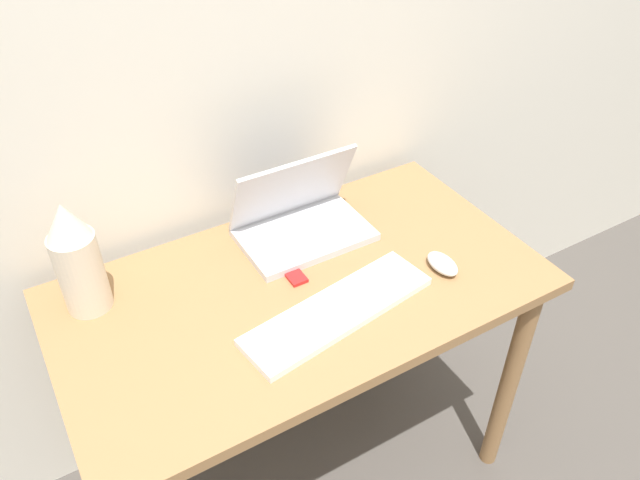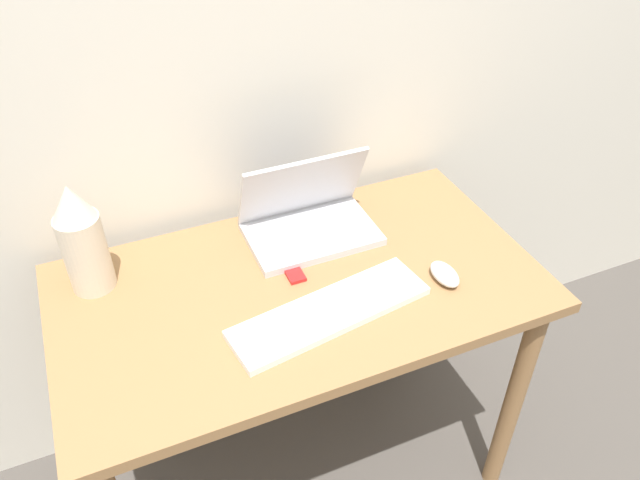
{
  "view_description": "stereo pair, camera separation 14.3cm",
  "coord_description": "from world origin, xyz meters",
  "px_view_note": "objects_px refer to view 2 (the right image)",
  "views": [
    {
      "loc": [
        -0.51,
        -0.64,
        1.76
      ],
      "look_at": [
        0.06,
        0.33,
        0.87
      ],
      "focal_mm": 35.0,
      "sensor_mm": 36.0,
      "label": 1
    },
    {
      "loc": [
        -0.38,
        -0.7,
        1.76
      ],
      "look_at": [
        0.06,
        0.33,
        0.87
      ],
      "focal_mm": 35.0,
      "sensor_mm": 36.0,
      "label": 2
    }
  ],
  "objects_px": {
    "laptop": "(308,217)",
    "keyboard": "(330,311)",
    "mouse": "(445,274)",
    "vase": "(82,239)",
    "mp3_player": "(295,276)"
  },
  "relations": [
    {
      "from": "mouse",
      "to": "vase",
      "type": "bearing_deg",
      "value": 158.17
    },
    {
      "from": "laptop",
      "to": "keyboard",
      "type": "distance_m",
      "value": 0.31
    },
    {
      "from": "vase",
      "to": "mouse",
      "type": "bearing_deg",
      "value": -21.83
    },
    {
      "from": "laptop",
      "to": "mouse",
      "type": "relative_size",
      "value": 3.43
    },
    {
      "from": "vase",
      "to": "mp3_player",
      "type": "relative_size",
      "value": 5.55
    },
    {
      "from": "laptop",
      "to": "keyboard",
      "type": "relative_size",
      "value": 0.68
    },
    {
      "from": "laptop",
      "to": "mp3_player",
      "type": "distance_m",
      "value": 0.18
    },
    {
      "from": "vase",
      "to": "mp3_player",
      "type": "height_order",
      "value": "vase"
    },
    {
      "from": "keyboard",
      "to": "mouse",
      "type": "relative_size",
      "value": 5.03
    },
    {
      "from": "keyboard",
      "to": "vase",
      "type": "distance_m",
      "value": 0.57
    },
    {
      "from": "laptop",
      "to": "keyboard",
      "type": "bearing_deg",
      "value": -103.1
    },
    {
      "from": "vase",
      "to": "keyboard",
      "type": "bearing_deg",
      "value": -33.31
    },
    {
      "from": "mouse",
      "to": "vase",
      "type": "height_order",
      "value": "vase"
    },
    {
      "from": "mouse",
      "to": "keyboard",
      "type": "bearing_deg",
      "value": -179.74
    },
    {
      "from": "mouse",
      "to": "vase",
      "type": "relative_size",
      "value": 0.34
    }
  ]
}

